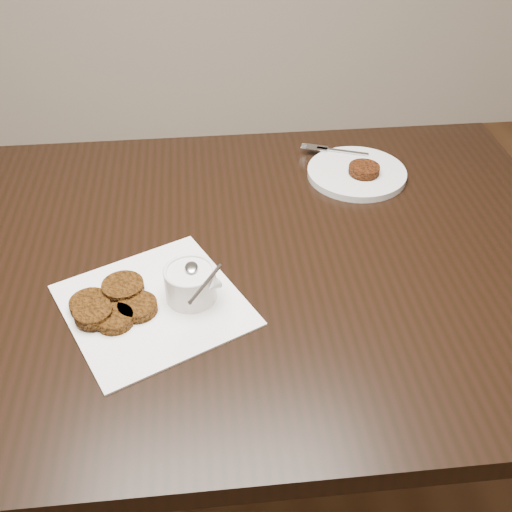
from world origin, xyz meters
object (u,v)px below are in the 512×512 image
(table, at_px, (209,389))
(sauce_ramekin, at_px, (189,269))
(napkin, at_px, (154,305))
(plate_with_patty, at_px, (357,170))

(table, relative_size, sauce_ramekin, 12.04)
(table, xyz_separation_m, sauce_ramekin, (-0.02, -0.11, 0.44))
(napkin, bearing_deg, table, 57.16)
(table, relative_size, napkin, 5.29)
(table, xyz_separation_m, napkin, (-0.08, -0.12, 0.38))
(plate_with_patty, bearing_deg, table, -144.92)
(napkin, xyz_separation_m, plate_with_patty, (0.43, 0.37, 0.01))
(table, bearing_deg, napkin, -122.84)
(table, height_order, plate_with_patty, plate_with_patty)
(sauce_ramekin, bearing_deg, table, 81.68)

